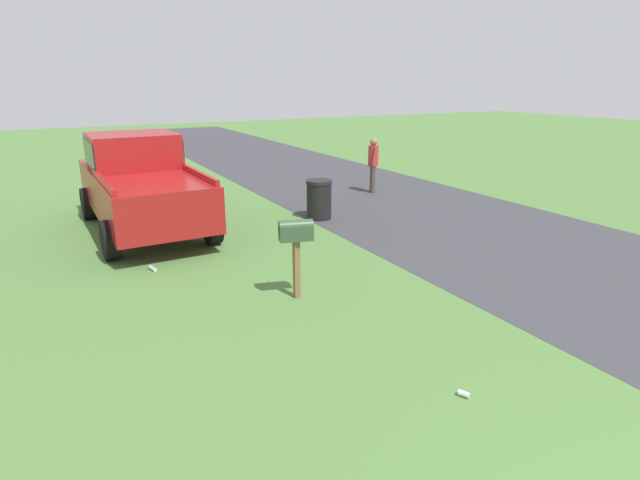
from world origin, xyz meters
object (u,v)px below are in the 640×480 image
object	(u,v)px
mailbox	(296,236)
pedestrian	(373,162)
pickup_truck	(140,180)
trash_bin	(319,199)

from	to	relation	value
mailbox	pedestrian	xyz separation A→B (m)	(5.88, -5.35, -0.08)
mailbox	pickup_truck	world-z (taller)	pickup_truck
pedestrian	trash_bin	bearing A→B (deg)	56.87
mailbox	pickup_truck	bearing A→B (deg)	30.29
pickup_truck	trash_bin	xyz separation A→B (m)	(-1.13, -3.90, -0.63)
mailbox	pedestrian	distance (m)	7.95
trash_bin	pedestrian	distance (m)	3.43
trash_bin	pedestrian	bearing A→B (deg)	-56.19
mailbox	pedestrian	world-z (taller)	pedestrian
pickup_truck	pedestrian	world-z (taller)	pickup_truck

